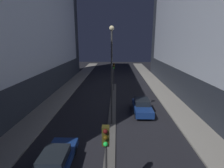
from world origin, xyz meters
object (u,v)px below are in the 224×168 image
at_px(street_lamp, 112,66).
at_px(traffic_light_mid, 114,71).
at_px(traffic_light_near, 106,151).
at_px(car_left_lane, 56,160).
at_px(car_right_lane, 142,106).

bearing_deg(street_lamp, traffic_light_mid, 90.00).
distance_m(traffic_light_mid, street_lamp, 12.31).
height_order(traffic_light_near, car_left_lane, traffic_light_near).
bearing_deg(traffic_light_near, car_right_lane, 74.39).
distance_m(traffic_light_near, street_lamp, 9.65).
distance_m(traffic_light_near, car_left_lane, 5.25).
xyz_separation_m(traffic_light_near, traffic_light_mid, (0.00, 21.40, 0.00)).
bearing_deg(traffic_light_mid, street_lamp, -90.00).
bearing_deg(car_right_lane, traffic_light_near, -105.61).
xyz_separation_m(car_left_lane, car_right_lane, (6.86, 9.36, 0.08)).
height_order(traffic_light_near, car_right_lane, traffic_light_near).
distance_m(traffic_light_mid, car_right_lane, 10.11).
bearing_deg(car_right_lane, traffic_light_mid, 110.57).
bearing_deg(traffic_light_mid, traffic_light_near, -90.00).
bearing_deg(traffic_light_near, traffic_light_mid, 90.00).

